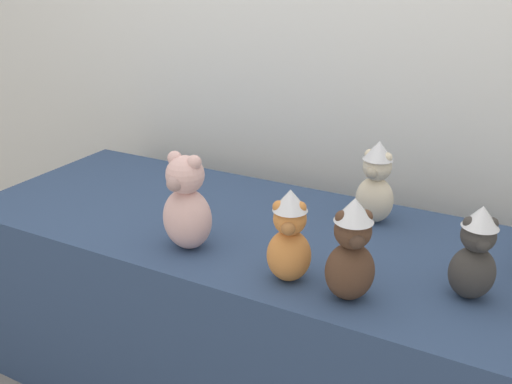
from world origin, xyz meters
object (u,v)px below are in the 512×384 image
teddy_bear_cocoa (351,251)px  teddy_bear_blush (187,205)px  display_table (256,315)px  teddy_bear_charcoal (475,254)px  teddy_bear_cream (376,183)px  teddy_bear_ginger (289,238)px

teddy_bear_cocoa → teddy_bear_blush: bearing=143.1°
display_table → teddy_bear_blush: teddy_bear_blush is taller
teddy_bear_charcoal → teddy_bear_cream: bearing=113.8°
display_table → teddy_bear_cream: 0.63m
display_table → teddy_bear_blush: (-0.11, -0.22, 0.49)m
display_table → teddy_bear_ginger: 0.59m
teddy_bear_cocoa → teddy_bear_cream: size_ratio=1.00×
teddy_bear_cocoa → teddy_bear_ginger: bearing=145.6°
teddy_bear_cocoa → teddy_bear_cream: (-0.07, 0.47, -0.00)m
display_table → teddy_bear_cocoa: bearing=-32.8°
teddy_bear_blush → teddy_bear_charcoal: size_ratio=1.17×
teddy_bear_charcoal → teddy_bear_ginger: size_ratio=0.97×
teddy_bear_cocoa → teddy_bear_ginger: teddy_bear_cocoa is taller
teddy_bear_ginger → teddy_bear_cocoa: bearing=-22.9°
teddy_bear_charcoal → teddy_bear_cocoa: teddy_bear_cocoa is taller
teddy_bear_blush → teddy_bear_charcoal: teddy_bear_blush is taller
teddy_bear_cream → teddy_bear_ginger: size_ratio=1.06×
teddy_bear_blush → teddy_bear_charcoal: bearing=11.7°
teddy_bear_blush → teddy_bear_cream: bearing=48.1°
teddy_bear_blush → teddy_bear_ginger: (0.34, -0.03, -0.01)m
display_table → teddy_bear_cocoa: (0.40, -0.26, 0.49)m
teddy_bear_ginger → teddy_bear_cream: bearing=56.8°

